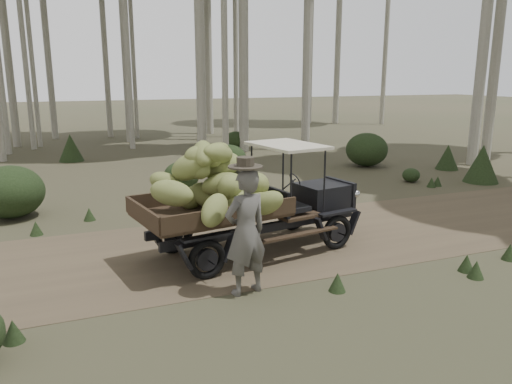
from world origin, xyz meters
The scene contains 5 objects.
ground centered at (0.00, 0.00, 0.00)m, with size 120.00×120.00×0.00m, color #473D2B.
dirt_track centered at (0.00, 0.00, 0.00)m, with size 70.00×4.00×0.01m, color brown.
banana_truck centered at (-1.63, -0.49, 1.25)m, with size 4.53×2.53×2.23m.
farmer centered at (-2.03, -2.01, 0.99)m, with size 0.79×0.62×2.10m.
undergrowth centered at (1.64, -0.62, 0.57)m, with size 22.40×23.31×1.37m.
Camera 1 is at (-4.50, -8.66, 3.25)m, focal length 35.00 mm.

